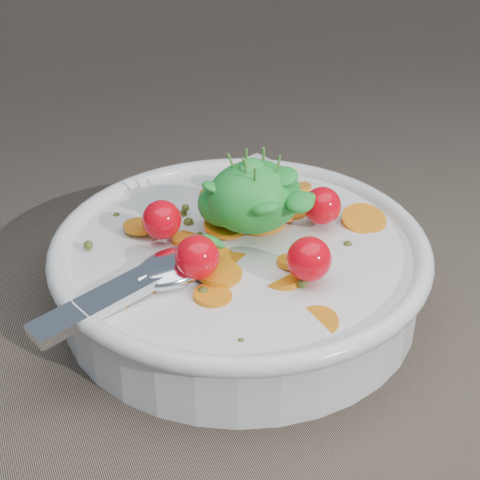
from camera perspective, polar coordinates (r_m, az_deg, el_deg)
name	(u,v)px	position (r m, az deg, el deg)	size (l,w,h in m)	color
ground	(234,326)	(0.54, -0.44, -6.71)	(6.00, 6.00, 0.00)	#6C5D4D
bowl	(240,266)	(0.54, 0.00, -2.04)	(0.30, 0.28, 0.12)	silver
napkin	(246,196)	(0.70, 0.47, 3.45)	(0.14, 0.12, 0.01)	white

